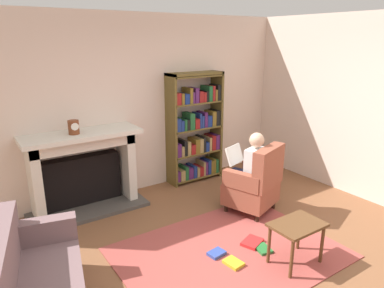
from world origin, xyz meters
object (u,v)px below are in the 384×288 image
at_px(armchair_reading, 256,183).
at_px(mantel_clock, 74,127).
at_px(fireplace, 83,169).
at_px(side_table, 297,230).
at_px(bookshelf, 196,129).
at_px(seated_reader, 249,168).

bearing_deg(armchair_reading, mantel_clock, -52.17).
distance_m(fireplace, side_table, 2.93).
height_order(bookshelf, seated_reader, bookshelf).
relative_size(mantel_clock, armchair_reading, 0.19).
xyz_separation_m(mantel_clock, armchair_reading, (2.02, -1.31, -0.80)).
relative_size(mantel_clock, side_table, 0.33).
distance_m(armchair_reading, side_table, 1.21).
height_order(bookshelf, side_table, bookshelf).
height_order(fireplace, armchair_reading, fireplace).
distance_m(mantel_clock, bookshelf, 2.05).
bearing_deg(armchair_reading, fireplace, -55.53).
bearing_deg(mantel_clock, bookshelf, 3.84).
relative_size(bookshelf, seated_reader, 1.59).
distance_m(bookshelf, seated_reader, 1.37).
xyz_separation_m(fireplace, mantel_clock, (-0.10, -0.10, 0.63)).
relative_size(armchair_reading, seated_reader, 0.85).
bearing_deg(armchair_reading, seated_reader, -90.00).
relative_size(armchair_reading, side_table, 1.73).
bearing_deg(fireplace, seated_reader, -34.73).
height_order(mantel_clock, armchair_reading, mantel_clock).
bearing_deg(side_table, seated_reader, 70.59).
height_order(fireplace, side_table, fireplace).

